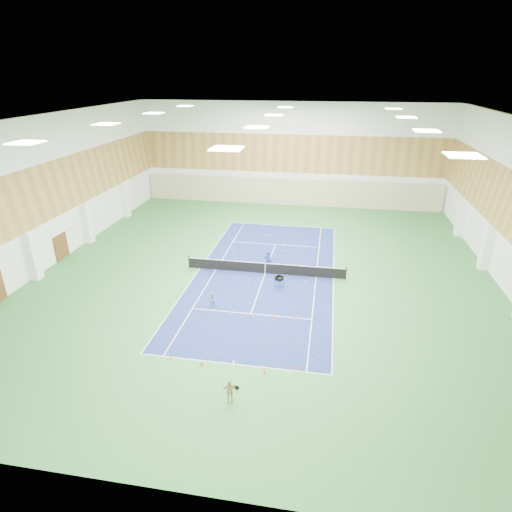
% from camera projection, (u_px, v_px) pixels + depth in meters
% --- Properties ---
extents(ground, '(40.00, 40.00, 0.00)m').
position_uv_depth(ground, '(265.00, 273.00, 34.70)').
color(ground, '#2F6E34').
rests_on(ground, ground).
extents(room_shell, '(36.00, 40.00, 12.00)m').
position_uv_depth(room_shell, '(266.00, 202.00, 32.31)').
color(room_shell, white).
rests_on(room_shell, ground).
extents(wood_cladding, '(36.00, 40.00, 8.00)m').
position_uv_depth(wood_cladding, '(266.00, 176.00, 31.52)').
color(wood_cladding, '#AE7D40').
rests_on(wood_cladding, room_shell).
extents(ceiling_light_grid, '(21.40, 25.40, 0.06)m').
position_uv_depth(ceiling_light_grid, '(267.00, 120.00, 29.96)').
color(ceiling_light_grid, white).
rests_on(ceiling_light_grid, room_shell).
extents(court_surface, '(10.97, 23.77, 0.01)m').
position_uv_depth(court_surface, '(265.00, 273.00, 34.70)').
color(court_surface, navy).
rests_on(court_surface, ground).
extents(tennis_balls_scatter, '(10.57, 22.77, 0.07)m').
position_uv_depth(tennis_balls_scatter, '(265.00, 273.00, 34.68)').
color(tennis_balls_scatter, yellow).
rests_on(tennis_balls_scatter, ground).
extents(tennis_net, '(12.80, 0.10, 1.10)m').
position_uv_depth(tennis_net, '(265.00, 267.00, 34.48)').
color(tennis_net, black).
rests_on(tennis_net, ground).
extents(back_curtain, '(35.40, 0.16, 3.20)m').
position_uv_depth(back_curtain, '(290.00, 192.00, 51.92)').
color(back_curtain, '#C6B793').
rests_on(back_curtain, ground).
extents(door_left_b, '(0.08, 1.80, 2.20)m').
position_uv_depth(door_left_b, '(61.00, 247.00, 37.08)').
color(door_left_b, '#593319').
rests_on(door_left_b, ground).
extents(coach, '(0.68, 0.50, 1.74)m').
position_uv_depth(coach, '(268.00, 261.00, 34.87)').
color(coach, navy).
rests_on(coach, ground).
extents(child_court, '(0.65, 0.60, 1.08)m').
position_uv_depth(child_court, '(213.00, 300.00, 29.61)').
color(child_court, '#96969E').
rests_on(child_court, ground).
extents(child_apron, '(0.80, 0.47, 1.27)m').
position_uv_depth(child_apron, '(229.00, 391.00, 21.03)').
color(child_apron, tan).
rests_on(child_apron, ground).
extents(ball_cart, '(0.70, 0.70, 0.92)m').
position_uv_depth(ball_cart, '(279.00, 282.00, 32.29)').
color(ball_cart, black).
rests_on(ball_cart, ground).
extents(cone_svc_a, '(0.18, 0.18, 0.19)m').
position_uv_depth(cone_svc_a, '(207.00, 311.00, 29.02)').
color(cone_svc_a, red).
rests_on(cone_svc_a, ground).
extents(cone_svc_b, '(0.18, 0.18, 0.19)m').
position_uv_depth(cone_svc_b, '(232.00, 311.00, 29.14)').
color(cone_svc_b, '#F33E0C').
rests_on(cone_svc_b, ground).
extents(cone_svc_c, '(0.21, 0.21, 0.23)m').
position_uv_depth(cone_svc_c, '(274.00, 316.00, 28.42)').
color(cone_svc_c, orange).
rests_on(cone_svc_c, ground).
extents(cone_svc_d, '(0.21, 0.21, 0.23)m').
position_uv_depth(cone_svc_d, '(294.00, 317.00, 28.35)').
color(cone_svc_d, orange).
rests_on(cone_svc_d, ground).
extents(cone_base_a, '(0.17, 0.17, 0.19)m').
position_uv_depth(cone_base_a, '(171.00, 357.00, 24.39)').
color(cone_base_a, '#F4570C').
rests_on(cone_base_a, ground).
extents(cone_base_b, '(0.21, 0.21, 0.23)m').
position_uv_depth(cone_base_b, '(202.00, 363.00, 23.86)').
color(cone_base_b, '#DF400B').
rests_on(cone_base_b, ground).
extents(cone_base_c, '(0.18, 0.18, 0.20)m').
position_uv_depth(cone_base_c, '(264.00, 371.00, 23.22)').
color(cone_base_c, orange).
rests_on(cone_base_c, ground).
extents(cone_base_d, '(0.21, 0.21, 0.23)m').
position_uv_depth(cone_base_d, '(298.00, 367.00, 23.58)').
color(cone_base_d, '#EE520C').
rests_on(cone_base_d, ground).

